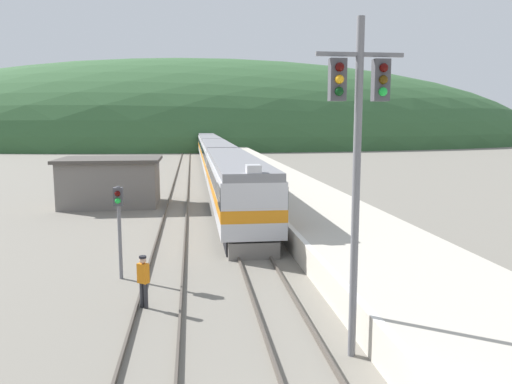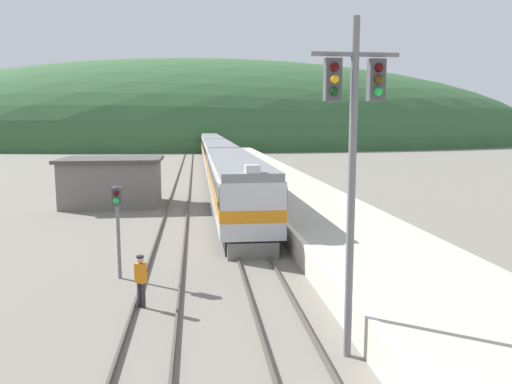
% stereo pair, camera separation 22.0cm
% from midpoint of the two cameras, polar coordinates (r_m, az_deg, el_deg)
% --- Properties ---
extents(track_main, '(1.52, 180.00, 0.16)m').
position_cam_midpoint_polar(track_main, '(77.51, -4.90, 3.56)').
color(track_main, '#4C443D').
rests_on(track_main, ground).
extents(track_siding, '(1.51, 180.00, 0.16)m').
position_cam_midpoint_polar(track_siding, '(77.48, -7.77, 3.52)').
color(track_siding, '#4C443D').
rests_on(track_siding, ground).
extents(platform, '(6.09, 140.00, 1.16)m').
position_cam_midpoint_polar(platform, '(57.98, 0.57, 2.57)').
color(platform, '#BCB5A5').
rests_on(platform, ground).
extents(distant_hills, '(195.55, 88.00, 45.43)m').
position_cam_midpoint_polar(distant_hills, '(141.02, -5.79, 5.54)').
color(distant_hills, '#335B33').
rests_on(distant_hills, ground).
extents(station_shed, '(7.24, 5.52, 3.49)m').
position_cam_midpoint_polar(station_shed, '(38.22, -15.94, 1.20)').
color(station_shed, slate).
rests_on(station_shed, ground).
extents(express_train_lead_car, '(3.02, 21.93, 4.23)m').
position_cam_midpoint_polar(express_train_lead_car, '(32.49, -2.23, 0.97)').
color(express_train_lead_car, black).
rests_on(express_train_lead_car, ground).
extents(carriage_second, '(3.01, 22.13, 3.87)m').
position_cam_midpoint_polar(carriage_second, '(55.49, -4.15, 3.89)').
color(carriage_second, black).
rests_on(carriage_second, ground).
extents(carriage_third, '(3.01, 22.13, 3.87)m').
position_cam_midpoint_polar(carriage_third, '(78.44, -4.95, 5.10)').
color(carriage_third, black).
rests_on(carriage_third, ground).
extents(carriage_fourth, '(3.01, 22.13, 3.87)m').
position_cam_midpoint_polar(carriage_fourth, '(101.42, -5.39, 5.76)').
color(carriage_fourth, black).
rests_on(carriage_fourth, ground).
extents(signal_mast_main, '(2.20, 0.42, 8.65)m').
position_cam_midpoint_polar(signal_mast_main, '(12.68, 11.52, 5.86)').
color(signal_mast_main, slate).
rests_on(signal_mast_main, ground).
extents(signal_post_siding, '(0.36, 0.42, 3.68)m').
position_cam_midpoint_polar(signal_post_siding, '(20.00, -15.26, -2.27)').
color(signal_post_siding, slate).
rests_on(signal_post_siding, ground).
extents(track_worker, '(0.42, 0.39, 1.77)m').
position_cam_midpoint_polar(track_worker, '(17.11, -12.67, -9.56)').
color(track_worker, '#2D2D33').
rests_on(track_worker, ground).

